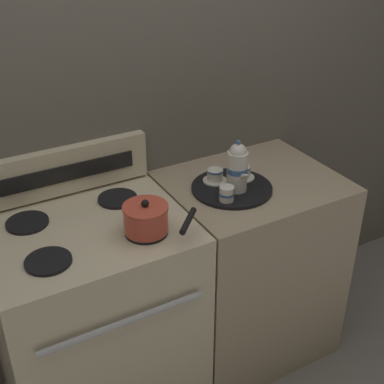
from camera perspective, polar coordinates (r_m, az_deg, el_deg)
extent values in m
plane|color=gray|center=(2.73, -1.51, -18.03)|extent=(6.00, 6.00, 0.00)
cube|color=#666056|center=(2.32, -5.72, 6.28)|extent=(6.00, 0.05, 2.20)
cube|color=beige|center=(2.30, -10.08, -13.42)|extent=(0.76, 0.61, 0.92)
cylinder|color=silver|center=(1.90, -7.28, -13.64)|extent=(0.61, 0.02, 0.02)
cylinder|color=black|center=(2.10, -17.16, -3.14)|extent=(0.16, 0.16, 0.01)
cylinder|color=black|center=(2.18, -7.94, -0.70)|extent=(0.16, 0.16, 0.01)
cylinder|color=black|center=(1.87, -15.09, -7.14)|extent=(0.16, 0.16, 0.01)
cylinder|color=black|center=(1.96, -4.88, -4.22)|extent=(0.16, 0.16, 0.01)
cube|color=beige|center=(2.20, -13.94, 2.11)|extent=(0.74, 0.05, 0.19)
cube|color=black|center=(2.18, -13.74, 1.83)|extent=(0.61, 0.01, 0.07)
cube|color=tan|center=(2.57, 6.01, -7.85)|extent=(0.73, 0.61, 0.92)
cylinder|color=#D14C38|center=(1.93, -4.94, -2.94)|extent=(0.16, 0.16, 0.09)
cylinder|color=#D14C38|center=(1.91, -5.01, -1.65)|extent=(0.17, 0.17, 0.01)
sphere|color=black|center=(1.90, -5.03, -1.21)|extent=(0.03, 0.03, 0.03)
cylinder|color=black|center=(1.88, -0.42, -3.09)|extent=(0.12, 0.13, 0.02)
cylinder|color=black|center=(2.24, 4.27, 0.42)|extent=(0.34, 0.34, 0.01)
cylinder|color=white|center=(2.17, 4.84, 2.22)|extent=(0.08, 0.08, 0.17)
cylinder|color=#38609E|center=(2.17, 4.85, 2.42)|extent=(0.09, 0.09, 0.02)
sphere|color=white|center=(2.14, 4.93, 4.25)|extent=(0.07, 0.07, 0.07)
sphere|color=#38609E|center=(2.12, 4.98, 5.32)|extent=(0.02, 0.02, 0.02)
cone|color=white|center=(2.12, 5.79, 1.74)|extent=(0.03, 0.06, 0.05)
cylinder|color=white|center=(2.27, 2.46, 1.24)|extent=(0.10, 0.10, 0.01)
cylinder|color=white|center=(2.26, 2.47, 1.85)|extent=(0.07, 0.07, 0.05)
cylinder|color=#38609E|center=(2.25, 2.48, 2.31)|extent=(0.07, 0.07, 0.01)
cylinder|color=white|center=(2.30, 5.39, 1.59)|extent=(0.10, 0.10, 0.01)
cylinder|color=white|center=(2.29, 5.42, 2.19)|extent=(0.07, 0.07, 0.05)
cylinder|color=#38609E|center=(2.28, 5.44, 2.64)|extent=(0.07, 0.07, 0.01)
cylinder|color=white|center=(2.12, 3.72, -0.17)|extent=(0.06, 0.06, 0.06)
cylinder|color=#38609E|center=(2.12, 3.72, -0.17)|extent=(0.06, 0.06, 0.01)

